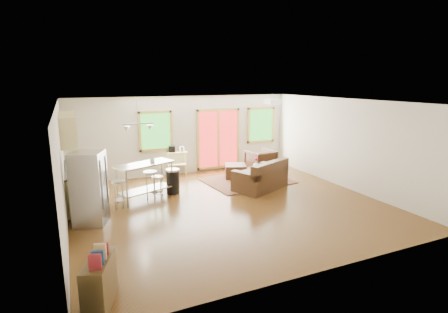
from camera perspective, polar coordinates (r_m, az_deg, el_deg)
name	(u,v)px	position (r m, az deg, el deg)	size (l,w,h in m)	color
floor	(229,205)	(8.96, 0.79, -7.96)	(7.50, 7.00, 0.02)	#3C250E
ceiling	(229,101)	(8.42, 0.85, 9.01)	(7.50, 7.00, 0.02)	silver
back_wall	(185,135)	(11.82, -6.39, 3.49)	(7.50, 0.02, 2.60)	beige
left_wall	(61,171)	(7.83, -25.01, -2.10)	(0.02, 7.00, 2.60)	beige
right_wall	(347,144)	(10.71, 19.39, 1.96)	(0.02, 7.00, 2.60)	beige
front_wall	(323,197)	(5.72, 15.91, -6.44)	(7.50, 0.02, 2.60)	beige
window_left	(156,131)	(11.48, -11.10, 4.09)	(1.10, 0.05, 1.30)	#1F581A
french_doors	(218,139)	(12.22, -0.93, 2.91)	(1.60, 0.05, 2.10)	red
window_right	(261,125)	(12.92, 6.04, 5.14)	(1.10, 0.05, 1.30)	#1F581A
rug	(247,181)	(11.02, 3.77, -3.97)	(2.52, 1.94, 0.03)	#4B5935
loveseat	(261,178)	(10.18, 6.13, -3.48)	(1.83, 1.49, 0.85)	#311E11
coffee_table	(261,168)	(11.30, 6.10, -1.94)	(1.08, 0.85, 0.38)	#3C2D15
armchair	(260,160)	(11.98, 5.96, -0.60)	(0.84, 0.79, 0.87)	#311E11
ottoman	(236,171)	(11.32, 1.89, -2.42)	(0.66, 0.66, 0.44)	#311E11
vase	(256,164)	(11.08, 5.27, -1.20)	(0.22, 0.22, 0.32)	silver
book	(267,160)	(11.45, 6.98, -0.59)	(0.23, 0.03, 0.32)	maroon
cabinets	(75,168)	(9.57, -23.11, -1.78)	(0.64, 2.24, 2.30)	#D7C97F
refrigerator	(90,188)	(8.12, -21.08, -4.89)	(0.83, 0.82, 1.62)	#B7BABC
island	(145,175)	(9.44, -12.74, -2.90)	(1.65, 1.14, 0.97)	#B7BABC
cup	(152,160)	(9.46, -11.63, -0.63)	(0.13, 0.10, 0.13)	silver
bar_stool_a	(118,188)	(8.95, -16.85, -4.91)	(0.36, 0.36, 0.71)	#B7BABC
bar_stool_b	(150,179)	(9.41, -11.93, -3.55)	(0.42, 0.42, 0.76)	#B7BABC
bar_stool_c	(157,183)	(9.30, -10.83, -4.21)	(0.38, 0.38, 0.65)	#B7BABC
trash_can	(173,181)	(9.86, -8.34, -3.98)	(0.48, 0.48, 0.69)	black
kitchen_cart	(176,155)	(11.67, -7.79, 0.25)	(0.71, 0.52, 0.99)	#D7C97F
bookshelf	(99,282)	(5.40, -19.66, -18.74)	(0.55, 0.85, 0.94)	#3C2D15
ceiling_flush	(273,102)	(9.72, 8.01, 8.86)	(0.35, 0.35, 0.12)	white
pendant_light	(138,128)	(9.35, -13.81, 4.60)	(0.80, 0.18, 0.79)	gray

